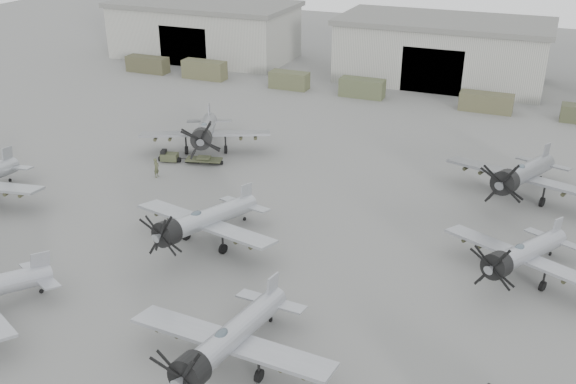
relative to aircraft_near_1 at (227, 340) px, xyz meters
The scene contains 15 objects.
ground 4.90m from the aircraft_near_1, 95.11° to the left, with size 220.00×220.00×0.00m, color slate.
hangar_left 76.64m from the aircraft_near_1, 120.07° to the left, with size 29.00×14.80×8.70m.
hangar_center 66.34m from the aircraft_near_1, 90.34° to the left, with size 29.00×14.80×8.70m.
support_truck_0 68.43m from the aircraft_near_1, 127.42° to the left, with size 6.43×2.20×2.33m, color #3E3D28.
support_truck_1 63.03m from the aircraft_near_1, 120.43° to the left, with size 6.42×2.20×2.62m, color #4A4930.
support_truck_2 57.48m from the aircraft_near_1, 108.99° to the left, with size 5.35×2.20×2.32m, color #484A30.
support_truck_3 54.99m from the aircraft_near_1, 98.73° to the left, with size 5.86×2.20×2.43m, color #454B31.
support_truck_4 54.86m from the aircraft_near_1, 82.18° to the left, with size 6.38×2.20×2.26m, color #494830.
aircraft_near_1 is the anchor object (origin of this frame).
aircraft_mid_1 14.46m from the aircraft_near_1, 125.04° to the left, with size 12.33×11.10×4.90m.
aircraft_mid_2 21.55m from the aircraft_near_1, 48.41° to the left, with size 11.36×10.29×4.64m.
aircraft_far_0 33.62m from the aircraft_near_1, 121.26° to the left, with size 13.09×11.88×5.37m.
aircraft_far_1 32.43m from the aircraft_near_1, 65.84° to the left, with size 13.52×12.17×5.40m.
tug_trailer 31.81m from the aircraft_near_1, 125.63° to the left, with size 6.25×2.68×1.24m.
ground_crew 28.83m from the aircraft_near_1, 130.95° to the left, with size 0.69×0.45×1.89m, color #43462E.
Camera 1 is at (14.36, -29.37, 24.74)m, focal length 40.00 mm.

